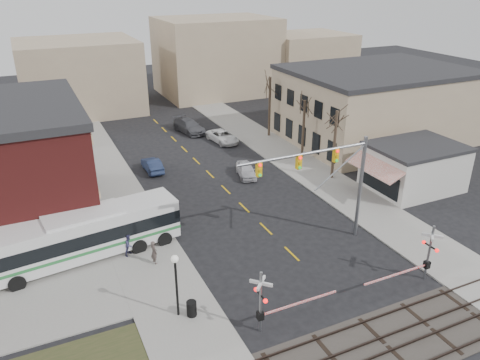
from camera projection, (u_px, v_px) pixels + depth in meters
name	position (u px, v px, depth m)	size (l,w,h in m)	color
ground	(307.00, 268.00, 32.12)	(160.00, 160.00, 0.00)	black
sidewalk_west	(111.00, 183.00, 44.97)	(5.00, 60.00, 0.12)	gray
sidewalk_east	(282.00, 153.00, 52.31)	(5.00, 60.00, 0.12)	gray
ballast_strip	(386.00, 345.00, 25.49)	(160.00, 5.00, 0.06)	#332D28
rail_tracks	(386.00, 344.00, 25.45)	(160.00, 3.91, 0.14)	#2D231E
tan_building	(375.00, 104.00, 55.42)	(20.30, 15.30, 8.50)	tan
awning_shop	(414.00, 167.00, 43.19)	(9.74, 6.20, 4.30)	beige
tree_east_a	(334.00, 145.00, 44.67)	(0.28, 0.28, 6.75)	#382B21
tree_east_b	(303.00, 129.00, 49.84)	(0.28, 0.28, 6.30)	#382B21
tree_east_c	(269.00, 107.00, 56.36)	(0.28, 0.28, 7.20)	#382B21
transit_bus	(86.00, 234.00, 32.59)	(13.38, 4.48, 3.38)	silver
traffic_signal_mast	(331.00, 172.00, 32.85)	(10.24, 0.30, 8.00)	gray
rr_crossing_west	(267.00, 301.00, 25.90)	(5.60, 1.36, 4.00)	gray
rr_crossing_east	(424.00, 255.00, 30.10)	(5.60, 1.36, 4.00)	gray
street_lamp	(176.00, 273.00, 26.42)	(0.44, 0.44, 4.11)	black
trash_bin	(192.00, 309.00, 27.39)	(0.60, 0.60, 0.95)	black
car_a	(246.00, 170.00, 46.34)	(1.58, 3.92, 1.34)	#B8B7BD
car_b	(152.00, 165.00, 47.51)	(1.42, 4.07, 1.34)	#1B2644
car_c	(223.00, 137.00, 55.67)	(2.24, 4.87, 1.35)	silver
car_d	(189.00, 126.00, 59.00)	(2.25, 5.53, 1.61)	#46474C
pedestrian_near	(154.00, 252.00, 32.18)	(0.63, 0.41, 1.73)	#4E423E
pedestrian_far	(129.00, 244.00, 33.15)	(0.82, 0.64, 1.68)	#35345C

